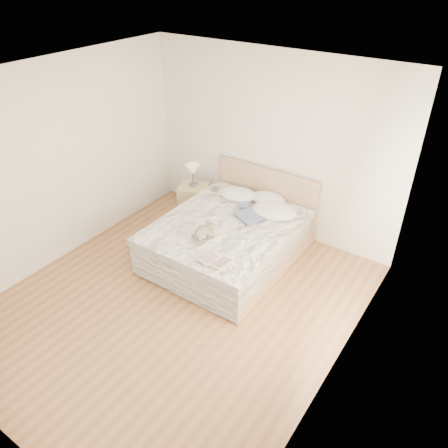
{
  "coord_description": "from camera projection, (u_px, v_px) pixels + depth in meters",
  "views": [
    {
      "loc": [
        2.81,
        -3.05,
        3.78
      ],
      "look_at": [
        -0.0,
        1.05,
        0.62
      ],
      "focal_mm": 35.0,
      "sensor_mm": 36.0,
      "label": 1
    }
  ],
  "objects": [
    {
      "name": "blouse",
      "position": [
        256.0,
        214.0,
        6.1
      ],
      "size": [
        0.75,
        0.77,
        0.02
      ],
      "primitive_type": null,
      "rotation": [
        0.0,
        0.0,
        -0.41
      ],
      "color": "#414E73",
      "rests_on": "bed"
    },
    {
      "name": "pillow_right",
      "position": [
        274.0,
        211.0,
        6.14
      ],
      "size": [
        0.71,
        0.55,
        0.19
      ],
      "primitive_type": "ellipsoid",
      "rotation": [
        0.0,
        0.0,
        0.17
      ],
      "color": "white",
      "rests_on": "bed"
    },
    {
      "name": "childrens_book",
      "position": [
        216.0,
        260.0,
        5.19
      ],
      "size": [
        0.42,
        0.32,
        0.02
      ],
      "primitive_type": "cube",
      "rotation": [
        0.0,
        0.0,
        -0.17
      ],
      "color": "#F1E5C4",
      "rests_on": "bed"
    },
    {
      "name": "pillow_left",
      "position": [
        238.0,
        194.0,
        6.55
      ],
      "size": [
        0.62,
        0.5,
        0.17
      ],
      "primitive_type": "ellipsoid",
      "rotation": [
        0.0,
        0.0,
        0.21
      ],
      "color": "white",
      "rests_on": "bed"
    },
    {
      "name": "wall_right",
      "position": [
        345.0,
        276.0,
        3.81
      ],
      "size": [
        0.02,
        4.5,
        2.7
      ],
      "primitive_type": "cube",
      "color": "silver",
      "rests_on": "ground"
    },
    {
      "name": "table_lamp",
      "position": [
        193.0,
        171.0,
        6.85
      ],
      "size": [
        0.26,
        0.26,
        0.35
      ],
      "color": "#4F4945",
      "rests_on": "nightstand"
    },
    {
      "name": "wall_back",
      "position": [
        271.0,
        145.0,
        6.33
      ],
      "size": [
        4.0,
        0.02,
        2.7
      ],
      "primitive_type": "cube",
      "color": "silver",
      "rests_on": "ground"
    },
    {
      "name": "wall_left",
      "position": [
        53.0,
        166.0,
        5.72
      ],
      "size": [
        0.02,
        4.5,
        2.7
      ],
      "primitive_type": "cube",
      "color": "silver",
      "rests_on": "ground"
    },
    {
      "name": "photo_book",
      "position": [
        219.0,
        192.0,
        6.64
      ],
      "size": [
        0.35,
        0.29,
        0.02
      ],
      "primitive_type": "cube",
      "rotation": [
        0.0,
        0.0,
        0.31
      ],
      "color": "white",
      "rests_on": "bed"
    },
    {
      "name": "pillow_middle",
      "position": [
        268.0,
        199.0,
        6.44
      ],
      "size": [
        0.54,
        0.39,
        0.16
      ],
      "primitive_type": "ellipsoid",
      "rotation": [
        0.0,
        0.0,
        0.05
      ],
      "color": "white",
      "rests_on": "bed"
    },
    {
      "name": "nightstand",
      "position": [
        194.0,
        201.0,
        7.11
      ],
      "size": [
        0.57,
        0.54,
        0.56
      ],
      "primitive_type": "cube",
      "rotation": [
        0.0,
        0.0,
        0.39
      ],
      "color": "tan",
      "rests_on": "floor"
    },
    {
      "name": "teddy_bear",
      "position": [
        202.0,
        236.0,
        5.6
      ],
      "size": [
        0.22,
        0.3,
        0.16
      ],
      "primitive_type": null,
      "rotation": [
        0.0,
        0.0,
        -0.02
      ],
      "color": "#6B6152",
      "rests_on": "bed"
    },
    {
      "name": "floor",
      "position": [
        177.0,
        302.0,
        5.49
      ],
      "size": [
        4.0,
        4.5,
        0.0
      ],
      "primitive_type": "cube",
      "color": "brown",
      "rests_on": "ground"
    },
    {
      "name": "window",
      "position": [
        358.0,
        250.0,
        3.97
      ],
      "size": [
        0.02,
        1.3,
        1.1
      ],
      "primitive_type": "cube",
      "color": "white",
      "rests_on": "wall_right"
    },
    {
      "name": "bed",
      "position": [
        230.0,
        238.0,
        6.15
      ],
      "size": [
        1.72,
        2.14,
        1.0
      ],
      "color": "tan",
      "rests_on": "floor"
    },
    {
      "name": "ceiling",
      "position": [
        160.0,
        85.0,
        4.04
      ],
      "size": [
        4.0,
        4.5,
        0.0
      ],
      "primitive_type": "cube",
      "color": "white",
      "rests_on": "ground"
    }
  ]
}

